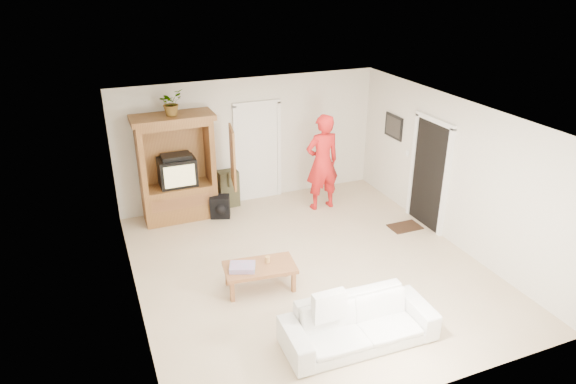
# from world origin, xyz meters

# --- Properties ---
(floor) EXTENTS (6.00, 6.00, 0.00)m
(floor) POSITION_xyz_m (0.00, 0.00, 0.00)
(floor) COLOR tan
(floor) RESTS_ON ground
(ceiling) EXTENTS (6.00, 6.00, 0.00)m
(ceiling) POSITION_xyz_m (0.00, 0.00, 2.60)
(ceiling) COLOR white
(ceiling) RESTS_ON floor
(wall_back) EXTENTS (5.50, 0.00, 5.50)m
(wall_back) POSITION_xyz_m (0.00, 3.00, 1.30)
(wall_back) COLOR silver
(wall_back) RESTS_ON floor
(wall_front) EXTENTS (5.50, 0.00, 5.50)m
(wall_front) POSITION_xyz_m (0.00, -3.00, 1.30)
(wall_front) COLOR silver
(wall_front) RESTS_ON floor
(wall_left) EXTENTS (0.00, 6.00, 6.00)m
(wall_left) POSITION_xyz_m (-2.75, 0.00, 1.30)
(wall_left) COLOR silver
(wall_left) RESTS_ON floor
(wall_right) EXTENTS (0.00, 6.00, 6.00)m
(wall_right) POSITION_xyz_m (2.75, 0.00, 1.30)
(wall_right) COLOR silver
(wall_right) RESTS_ON floor
(armoire) EXTENTS (1.82, 1.14, 2.10)m
(armoire) POSITION_xyz_m (-1.58, 2.66, 0.91)
(armoire) COLOR brown
(armoire) RESTS_ON floor
(door_back) EXTENTS (0.85, 0.05, 2.04)m
(door_back) POSITION_xyz_m (0.15, 2.97, 1.02)
(door_back) COLOR white
(door_back) RESTS_ON floor
(doorway_right) EXTENTS (0.05, 0.90, 2.04)m
(doorway_right) POSITION_xyz_m (2.73, 0.60, 1.02)
(doorway_right) COLOR black
(doorway_right) RESTS_ON floor
(framed_picture) EXTENTS (0.03, 0.60, 0.48)m
(framed_picture) POSITION_xyz_m (2.73, 1.90, 1.60)
(framed_picture) COLOR black
(framed_picture) RESTS_ON wall_right
(doormat) EXTENTS (0.60, 0.40, 0.02)m
(doormat) POSITION_xyz_m (2.30, 0.60, 0.01)
(doormat) COLOR #382316
(doormat) RESTS_ON floor
(plant) EXTENTS (0.56, 0.55, 0.47)m
(plant) POSITION_xyz_m (-1.60, 2.63, 2.34)
(plant) COLOR #4C7238
(plant) RESTS_ON armoire
(man) EXTENTS (0.75, 0.51, 1.99)m
(man) POSITION_xyz_m (1.19, 2.02, 0.99)
(man) COLOR red
(man) RESTS_ON floor
(sofa) EXTENTS (2.06, 0.86, 0.60)m
(sofa) POSITION_xyz_m (-0.15, -1.92, 0.30)
(sofa) COLOR silver
(sofa) RESTS_ON floor
(coffee_table) EXTENTS (1.15, 0.72, 0.41)m
(coffee_table) POSITION_xyz_m (-0.95, -0.26, 0.35)
(coffee_table) COLOR #985F34
(coffee_table) RESTS_ON floor
(towel) EXTENTS (0.46, 0.40, 0.08)m
(towel) POSITION_xyz_m (-1.23, -0.26, 0.45)
(towel) COLOR #E84D8C
(towel) RESTS_ON coffee_table
(candle) EXTENTS (0.08, 0.08, 0.10)m
(candle) POSITION_xyz_m (-0.80, -0.21, 0.46)
(candle) COLOR tan
(candle) RESTS_ON coffee_table
(backpack_black) EXTENTS (0.43, 0.34, 0.47)m
(backpack_black) POSITION_xyz_m (-0.88, 2.33, 0.24)
(backpack_black) COLOR black
(backpack_black) RESTS_ON floor
(backpack_olive) EXTENTS (0.41, 0.31, 0.76)m
(backpack_olive) POSITION_xyz_m (-0.56, 2.84, 0.38)
(backpack_olive) COLOR #47442B
(backpack_olive) RESTS_ON floor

